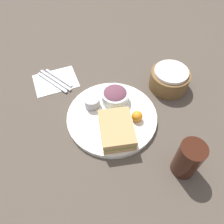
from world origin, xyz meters
The scene contains 12 objects.
ground_plane centered at (0.00, 0.00, 0.00)m, with size 4.00×4.00×0.00m, color #4C4238.
plate centered at (0.00, 0.00, 0.01)m, with size 0.33×0.33×0.02m, color white.
sandwich centered at (0.08, -0.01, 0.04)m, with size 0.17×0.14×0.05m.
salad_bowl centered at (-0.06, 0.04, 0.05)m, with size 0.10×0.10×0.05m.
dressing_cup centered at (-0.07, -0.05, 0.04)m, with size 0.06×0.06×0.04m, color #99999E.
orange_wedge centered at (0.05, 0.08, 0.04)m, with size 0.04×0.04×0.04m, color orange.
drink_glass centered at (0.27, 0.14, 0.07)m, with size 0.08×0.08×0.14m, color #38190F.
bread_basket centered at (-0.07, 0.28, 0.04)m, with size 0.16×0.16×0.09m.
napkin centered at (-0.27, -0.15, 0.00)m, with size 0.14×0.18×0.00m, color white.
fork centered at (-0.26, -0.17, 0.01)m, with size 0.18×0.01×0.01m, color #B2B2B7.
knife centered at (-0.27, -0.15, 0.01)m, with size 0.19×0.01×0.01m, color #B2B2B7.
spoon centered at (-0.28, -0.14, 0.01)m, with size 0.16×0.01×0.01m, color #B2B2B7.
Camera 1 is at (0.44, -0.17, 0.67)m, focal length 35.00 mm.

